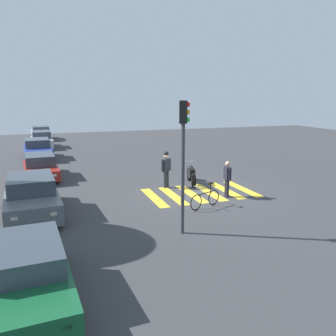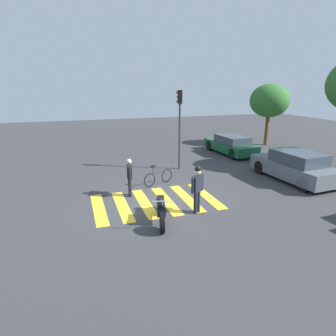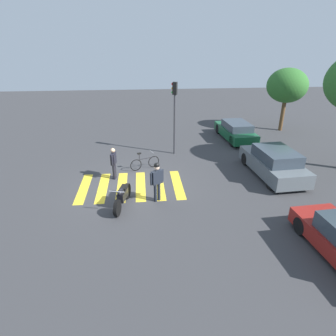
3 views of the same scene
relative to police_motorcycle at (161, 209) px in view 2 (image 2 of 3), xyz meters
name	(u,v)px [view 2 (image 2 of 3)]	position (x,y,z in m)	size (l,w,h in m)	color
ground_plane	(156,202)	(-1.79, 0.31, -0.47)	(60.00, 60.00, 0.00)	#38383A
police_motorcycle	(161,209)	(0.00, 0.00, 0.00)	(2.10, 0.78, 1.06)	black
leaning_bicycle	(158,177)	(-3.80, 1.02, -0.11)	(0.72, 1.58, 0.98)	black
officer_on_foot	(130,175)	(-2.77, -0.54, 0.45)	(0.65, 0.27, 1.62)	black
officer_by_motorcycle	(197,186)	(-0.32, 1.48, 0.58)	(0.42, 0.60, 1.81)	#1E232D
crosswalk_stripes	(156,202)	(-1.79, 0.31, -0.47)	(3.08, 4.95, 0.01)	yellow
car_green_compact	(231,145)	(-8.37, 7.52, 0.15)	(4.38, 1.98, 1.27)	black
car_grey_coupe	(295,166)	(-2.35, 7.60, 0.23)	(4.49, 2.14, 1.47)	black
traffic_light_pole	(180,117)	(-6.00, 2.88, 2.41)	(0.32, 0.36, 4.30)	#38383D
street_tree_near	(269,101)	(-10.24, 11.74, 2.91)	(2.94, 2.94, 4.65)	brown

